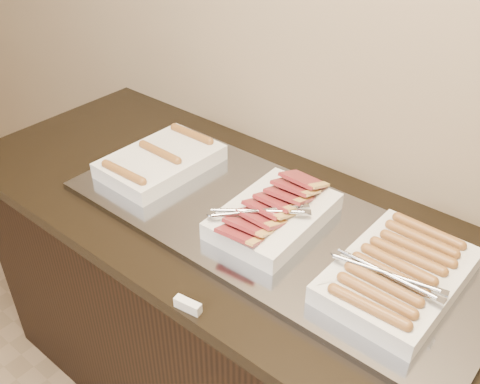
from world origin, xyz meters
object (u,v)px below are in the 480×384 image
(dish_right, at_px, (398,274))
(dish_left, at_px, (161,161))
(counter, at_px, (263,335))
(warming_tray, at_px, (272,225))
(dish_center, at_px, (273,214))

(dish_right, bearing_deg, dish_left, -179.26)
(counter, bearing_deg, warming_tray, 0.00)
(counter, height_order, dish_center, dish_center)
(counter, bearing_deg, dish_center, -12.25)
(warming_tray, xyz_separation_m, dish_left, (-0.43, 0.00, 0.04))
(dish_center, bearing_deg, dish_left, 177.16)
(counter, height_order, dish_right, dish_right)
(counter, distance_m, dish_right, 0.63)
(dish_left, distance_m, dish_right, 0.80)
(warming_tray, xyz_separation_m, dish_right, (0.36, -0.00, 0.04))
(warming_tray, relative_size, dish_center, 3.24)
(warming_tray, distance_m, dish_right, 0.37)
(counter, relative_size, dish_right, 5.33)
(warming_tray, xyz_separation_m, dish_center, (0.00, -0.00, 0.04))
(counter, xyz_separation_m, warming_tray, (0.02, 0.00, 0.46))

